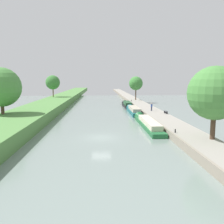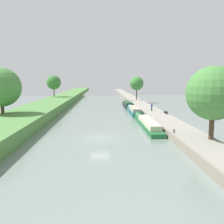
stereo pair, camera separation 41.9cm
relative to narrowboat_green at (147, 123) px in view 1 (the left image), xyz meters
name	(u,v)px [view 1 (the left image)]	position (x,y,z in m)	size (l,w,h in m)	color
ground_plane	(101,137)	(-7.49, -7.10, -0.53)	(160.00, 160.00, 0.00)	slate
right_towpath	(184,133)	(3.47, -7.10, -0.07)	(4.13, 260.00, 0.93)	gray
stone_quay	(168,133)	(1.28, -7.10, -0.04)	(0.25, 260.00, 0.98)	gray
narrowboat_green	(147,123)	(0.00, 0.00, 0.00)	(1.99, 16.30, 1.96)	#1E6033
narrowboat_teal	(134,110)	(-0.13, 14.96, 0.07)	(2.02, 12.60, 2.08)	#195B60
narrowboat_black	(127,104)	(-0.15, 27.92, 0.03)	(2.03, 11.74, 2.10)	black
tree_rightbank_near	(215,93)	(4.80, -12.18, 5.48)	(5.85, 5.85, 8.02)	#4C3828
tree_rightbank_midnear	(136,83)	(3.78, 37.90, 5.68)	(4.36, 4.36, 7.48)	#4C3828
tree_leftbank_downstream	(1,87)	(-23.39, 1.61, 5.72)	(6.31, 6.31, 7.49)	#4C3828
tree_leftbank_upstream	(53,82)	(-22.60, 38.90, 5.99)	(4.49, 4.49, 6.86)	brown
person_walking	(152,107)	(3.15, 11.44, 1.27)	(0.34, 0.34, 1.66)	#282D42
mooring_bollard_near	(175,131)	(1.71, -8.85, 0.63)	(0.16, 0.16, 0.45)	black
mooring_bollard_far	(131,101)	(1.71, 32.75, 0.63)	(0.16, 0.16, 0.45)	black
park_bench	(166,112)	(5.08, 7.46, 0.75)	(0.44, 1.50, 0.47)	#333338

